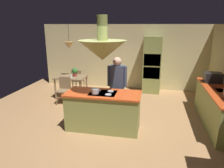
% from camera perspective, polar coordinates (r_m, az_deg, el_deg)
% --- Properties ---
extents(ground, '(8.16, 8.16, 0.00)m').
position_cam_1_polar(ground, '(5.57, -1.87, -11.01)').
color(ground, '#AD7F51').
extents(wall_back, '(6.80, 0.10, 2.55)m').
position_cam_1_polar(wall_back, '(8.45, 3.51, 7.43)').
color(wall_back, beige).
rests_on(wall_back, ground).
extents(kitchen_island, '(1.83, 0.80, 0.96)m').
position_cam_1_polar(kitchen_island, '(5.19, -2.43, -7.32)').
color(kitchen_island, '#8C934C').
rests_on(kitchen_island, ground).
extents(counter_run_right, '(0.73, 2.60, 0.94)m').
position_cam_1_polar(counter_run_right, '(6.04, 27.01, -5.69)').
color(counter_run_right, '#8C934C').
rests_on(counter_run_right, ground).
extents(oven_tower, '(0.66, 0.62, 2.13)m').
position_cam_1_polar(oven_tower, '(8.00, 10.92, 5.17)').
color(oven_tower, '#8C934C').
rests_on(oven_tower, ground).
extents(dining_table, '(1.04, 0.81, 0.76)m').
position_cam_1_polar(dining_table, '(7.55, -11.18, 1.28)').
color(dining_table, olive).
rests_on(dining_table, ground).
extents(person_at_island, '(0.53, 0.23, 1.71)m').
position_cam_1_polar(person_at_island, '(5.59, 1.40, -0.00)').
color(person_at_island, tan).
rests_on(person_at_island, ground).
extents(range_hood, '(1.10, 1.10, 1.00)m').
position_cam_1_polar(range_hood, '(4.80, -2.64, 9.56)').
color(range_hood, '#8C934C').
extents(pendant_light_over_table, '(0.32, 0.32, 0.82)m').
position_cam_1_polar(pendant_light_over_table, '(7.34, -11.69, 10.46)').
color(pendant_light_over_table, '#E0B266').
extents(chair_facing_island, '(0.40, 0.40, 0.87)m').
position_cam_1_polar(chair_facing_island, '(7.04, -13.06, -1.16)').
color(chair_facing_island, olive).
rests_on(chair_facing_island, ground).
extents(chair_by_back_wall, '(0.40, 0.40, 0.87)m').
position_cam_1_polar(chair_by_back_wall, '(8.15, -9.45, 1.38)').
color(chair_by_back_wall, olive).
rests_on(chair_by_back_wall, ground).
extents(potted_plant_on_table, '(0.20, 0.20, 0.30)m').
position_cam_1_polar(potted_plant_on_table, '(7.47, -10.17, 3.36)').
color(potted_plant_on_table, '#99382D').
rests_on(potted_plant_on_table, dining_table).
extents(cup_on_table, '(0.07, 0.07, 0.09)m').
position_cam_1_polar(cup_on_table, '(7.29, -11.17, 2.02)').
color(cup_on_table, white).
rests_on(cup_on_table, dining_table).
extents(microwave_on_counter, '(0.46, 0.36, 0.28)m').
position_cam_1_polar(microwave_on_counter, '(6.58, 25.97, 1.62)').
color(microwave_on_counter, '#232326').
rests_on(microwave_on_counter, counter_run_right).
extents(cooking_pot_on_cooktop, '(0.18, 0.18, 0.12)m').
position_cam_1_polar(cooking_pot_on_cooktop, '(4.92, -4.67, -1.91)').
color(cooking_pot_on_cooktop, '#B2B2B7').
rests_on(cooking_pot_on_cooktop, kitchen_island).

